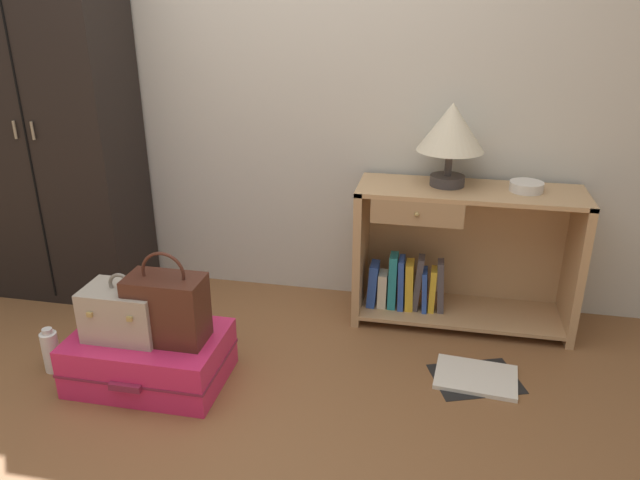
% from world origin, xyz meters
% --- Properties ---
extents(ground_plane, '(9.00, 9.00, 0.00)m').
position_xyz_m(ground_plane, '(0.00, 0.00, 0.00)').
color(ground_plane, brown).
extents(back_wall, '(6.40, 0.10, 2.60)m').
position_xyz_m(back_wall, '(0.00, 1.50, 1.30)').
color(back_wall, beige).
rests_on(back_wall, ground_plane).
extents(wardrobe, '(0.82, 0.47, 1.96)m').
position_xyz_m(wardrobe, '(-1.21, 1.20, 0.98)').
color(wardrobe, black).
rests_on(wardrobe, ground_plane).
extents(bookshelf, '(1.10, 0.39, 0.73)m').
position_xyz_m(bookshelf, '(0.94, 1.25, 0.36)').
color(bookshelf, tan).
rests_on(bookshelf, ground_plane).
extents(table_lamp, '(0.33, 0.33, 0.41)m').
position_xyz_m(table_lamp, '(0.87, 1.27, 1.00)').
color(table_lamp, '#3D3838').
rests_on(table_lamp, bookshelf).
extents(bowl, '(0.16, 0.16, 0.05)m').
position_xyz_m(bowl, '(1.25, 1.25, 0.75)').
color(bowl, silver).
rests_on(bowl, bookshelf).
extents(suitcase_large, '(0.67, 0.46, 0.23)m').
position_xyz_m(suitcase_large, '(-0.36, 0.42, 0.12)').
color(suitcase_large, '#DB2860').
rests_on(suitcase_large, ground_plane).
extents(train_case, '(0.33, 0.22, 0.30)m').
position_xyz_m(train_case, '(-0.45, 0.40, 0.35)').
color(train_case, '#A89E8E').
rests_on(train_case, suitcase_large).
extents(handbag, '(0.33, 0.18, 0.41)m').
position_xyz_m(handbag, '(-0.25, 0.41, 0.38)').
color(handbag, '#472319').
rests_on(handbag, suitcase_large).
extents(bottle, '(0.08, 0.08, 0.22)m').
position_xyz_m(bottle, '(-0.84, 0.40, 0.10)').
color(bottle, white).
rests_on(bottle, ground_plane).
extents(open_book_on_floor, '(0.45, 0.39, 0.02)m').
position_xyz_m(open_book_on_floor, '(1.06, 0.71, 0.01)').
color(open_book_on_floor, white).
rests_on(open_book_on_floor, ground_plane).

